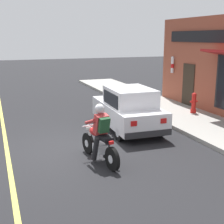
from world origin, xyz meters
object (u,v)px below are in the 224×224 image
object	(u,v)px
car_hatchback	(128,109)
fire_hydrant	(194,103)
motorcycle_with_rider	(100,138)
traffic_cone	(135,96)

from	to	relation	value
car_hatchback	fire_hydrant	xyz separation A→B (m)	(3.45, 0.82, -0.19)
fire_hydrant	car_hatchback	bearing A→B (deg)	-166.60
car_hatchback	fire_hydrant	distance (m)	3.55
car_hatchback	fire_hydrant	size ratio (longest dim) A/B	4.37
motorcycle_with_rider	traffic_cone	world-z (taller)	motorcycle_with_rider
car_hatchback	traffic_cone	xyz separation A→B (m)	(2.10, 3.92, -0.33)
car_hatchback	traffic_cone	size ratio (longest dim) A/B	6.40
fire_hydrant	traffic_cone	distance (m)	3.38
fire_hydrant	traffic_cone	size ratio (longest dim) A/B	1.47
motorcycle_with_rider	car_hatchback	world-z (taller)	motorcycle_with_rider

